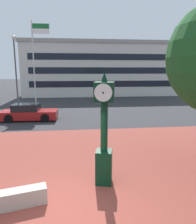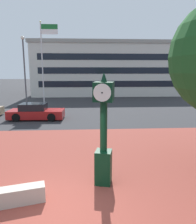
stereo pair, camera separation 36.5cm
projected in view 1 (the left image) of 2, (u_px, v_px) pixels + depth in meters
ground_plane at (64, 211)px, 5.85m from camera, size 200.00×200.00×0.00m
plaza_brick_paving at (67, 175)px, 7.91m from camera, size 44.00×12.24×0.01m
street_clock at (104, 133)px, 7.02m from camera, size 0.75×0.79×3.77m
car_street_mid at (29, 113)px, 16.67m from camera, size 4.37×1.96×1.28m
flagpole_primary at (35, 57)px, 21.88m from camera, size 1.80×0.14×8.79m
civic_building at (98, 69)px, 38.04m from camera, size 24.17×15.17×8.24m
street_lamp_post at (15, 66)px, 20.34m from camera, size 0.36×0.36×7.11m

